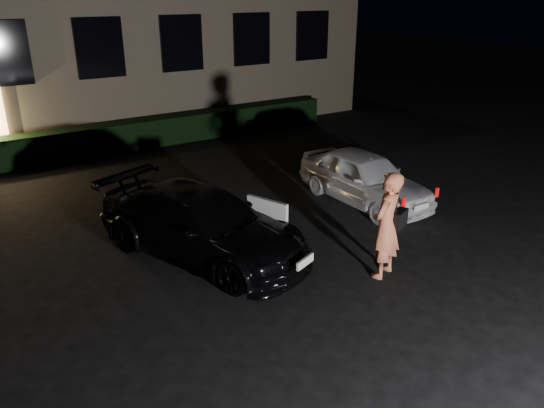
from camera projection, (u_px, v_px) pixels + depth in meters
ground at (339, 314)px, 8.09m from camera, size 80.00×80.00×0.00m
hedge at (114, 137)px, 16.03m from camera, size 15.00×0.70×0.85m
sedan at (202, 224)px, 9.66m from camera, size 3.16×4.65×1.25m
hatch at (364, 177)px, 12.13m from camera, size 1.41×3.50×1.19m
man at (387, 225)px, 8.85m from camera, size 0.87×0.67×1.87m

